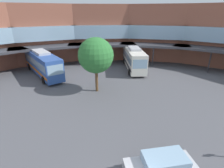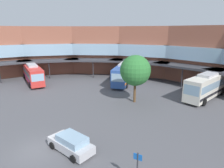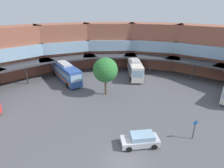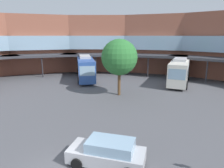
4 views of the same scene
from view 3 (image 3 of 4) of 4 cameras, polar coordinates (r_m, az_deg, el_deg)
The scene contains 7 objects.
ground_plane at distance 20.83m, azimuth 3.53°, elevation -22.56°, with size 118.55×118.55×0.00m, color #515156.
station_building at distance 39.70m, azimuth -6.39°, elevation 9.41°, with size 74.17×33.97×11.05m.
bus_0 at distance 40.56m, azimuth -14.48°, elevation 3.85°, with size 6.61×12.45×3.93m.
bus_3 at distance 41.83m, azimuth 7.08°, elevation 4.99°, with size 4.60×10.58×3.90m.
parked_car at distance 22.16m, azimuth 8.92°, elevation -16.91°, with size 4.56×2.37×1.53m.
plaza_tree at distance 31.75m, azimuth -2.08°, elevation 4.41°, with size 4.37×4.37×6.90m.
stop_sign_post at distance 24.32m, azimuth 24.44°, elevation -12.42°, with size 0.60×0.10×2.60m.
Camera 3 is at (-4.44, -13.86, 14.90)m, focal length 29.13 mm.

